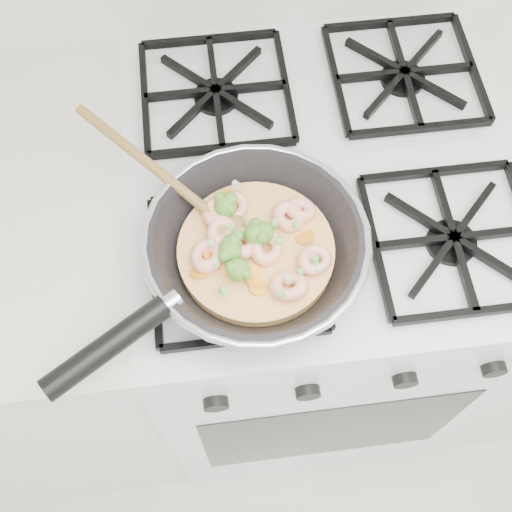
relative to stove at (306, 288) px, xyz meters
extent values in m
cube|color=silver|center=(0.00, 0.00, -0.01)|extent=(0.60, 0.60, 0.90)
cube|color=black|center=(0.00, -0.30, -0.01)|extent=(0.48, 0.00, 0.40)
cube|color=black|center=(0.00, 0.00, 0.45)|extent=(0.56, 0.56, 0.02)
torus|color=silver|center=(-0.12, -0.15, 0.52)|extent=(0.30, 0.30, 0.01)
cylinder|color=black|center=(-0.32, -0.27, 0.52)|extent=(0.16, 0.11, 0.03)
cylinder|color=#F2B869|center=(-0.12, -0.15, 0.48)|extent=(0.21, 0.21, 0.02)
ellipsoid|color=olive|center=(-0.16, -0.11, 0.50)|extent=(0.06, 0.06, 0.01)
cylinder|color=olive|center=(-0.25, -0.02, 0.53)|extent=(0.18, 0.18, 0.06)
torus|color=#FFB796|center=(-0.15, -0.09, 0.50)|extent=(0.07, 0.07, 0.03)
torus|color=#FFB796|center=(-0.06, -0.10, 0.50)|extent=(0.06, 0.06, 0.02)
torus|color=#FFB796|center=(-0.08, -0.11, 0.50)|extent=(0.07, 0.07, 0.02)
torus|color=#FFB796|center=(-0.17, -0.13, 0.50)|extent=(0.06, 0.06, 0.02)
torus|color=#FFB796|center=(-0.09, -0.21, 0.50)|extent=(0.06, 0.06, 0.03)
torus|color=#FFB796|center=(-0.19, -0.16, 0.50)|extent=(0.07, 0.06, 0.02)
torus|color=#FFB796|center=(-0.17, -0.10, 0.50)|extent=(0.05, 0.05, 0.02)
torus|color=#FFB796|center=(-0.16, -0.09, 0.50)|extent=(0.06, 0.06, 0.03)
torus|color=#FFB796|center=(-0.05, -0.18, 0.50)|extent=(0.07, 0.07, 0.02)
torus|color=#FFB796|center=(-0.11, -0.16, 0.50)|extent=(0.07, 0.07, 0.03)
torus|color=#FFB796|center=(-0.14, -0.14, 0.50)|extent=(0.05, 0.05, 0.02)
torus|color=#FFB796|center=(-0.17, -0.13, 0.50)|extent=(0.06, 0.06, 0.03)
ellipsoid|color=#5E9932|center=(-0.12, -0.14, 0.51)|extent=(0.04, 0.04, 0.03)
ellipsoid|color=#5E9932|center=(-0.16, -0.16, 0.51)|extent=(0.04, 0.04, 0.03)
ellipsoid|color=#5E9932|center=(-0.11, -0.14, 0.51)|extent=(0.04, 0.04, 0.03)
ellipsoid|color=#5E9932|center=(-0.15, -0.19, 0.51)|extent=(0.04, 0.04, 0.03)
ellipsoid|color=#5E9932|center=(-0.16, -0.09, 0.51)|extent=(0.04, 0.04, 0.03)
ellipsoid|color=#5E9932|center=(-0.15, -0.15, 0.51)|extent=(0.03, 0.03, 0.03)
cylinder|color=orange|center=(-0.18, -0.15, 0.49)|extent=(0.03, 0.03, 0.01)
cylinder|color=orange|center=(-0.17, -0.11, 0.49)|extent=(0.04, 0.04, 0.00)
cylinder|color=orange|center=(-0.20, -0.17, 0.49)|extent=(0.04, 0.04, 0.01)
cylinder|color=orange|center=(-0.13, -0.21, 0.49)|extent=(0.03, 0.03, 0.00)
cylinder|color=orange|center=(-0.13, -0.18, 0.49)|extent=(0.03, 0.03, 0.01)
cylinder|color=orange|center=(-0.13, -0.20, 0.49)|extent=(0.03, 0.02, 0.01)
cylinder|color=orange|center=(-0.06, -0.14, 0.49)|extent=(0.03, 0.03, 0.01)
cylinder|color=orange|center=(-0.16, -0.09, 0.49)|extent=(0.04, 0.04, 0.00)
cylinder|color=orange|center=(-0.16, -0.07, 0.49)|extent=(0.04, 0.04, 0.01)
cylinder|color=orange|center=(-0.14, -0.08, 0.49)|extent=(0.04, 0.04, 0.01)
cylinder|color=orange|center=(-0.18, -0.10, 0.49)|extent=(0.03, 0.03, 0.01)
cylinder|color=orange|center=(-0.16, -0.17, 0.49)|extent=(0.03, 0.03, 0.01)
cylinder|color=#B8CC90|center=(-0.06, -0.18, 0.51)|extent=(0.01, 0.01, 0.01)
cylinder|color=#5DBA4A|center=(-0.17, -0.21, 0.51)|extent=(0.01, 0.01, 0.01)
cylinder|color=#5DBA4A|center=(-0.05, -0.19, 0.51)|extent=(0.01, 0.01, 0.01)
cylinder|color=#5DBA4A|center=(-0.12, -0.15, 0.51)|extent=(0.01, 0.01, 0.01)
cylinder|color=#B8CC90|center=(-0.15, -0.10, 0.51)|extent=(0.01, 0.01, 0.01)
cylinder|color=#5DBA4A|center=(-0.07, -0.13, 0.52)|extent=(0.01, 0.01, 0.01)
cylinder|color=#5DBA4A|center=(-0.08, -0.20, 0.52)|extent=(0.01, 0.01, 0.01)
cylinder|color=#5DBA4A|center=(-0.10, -0.13, 0.51)|extent=(0.01, 0.01, 0.01)
cylinder|color=#5DBA4A|center=(-0.15, -0.13, 0.51)|extent=(0.01, 0.01, 0.01)
cylinder|color=#B8CC90|center=(-0.14, -0.06, 0.52)|extent=(0.01, 0.01, 0.01)
cylinder|color=#5DBA4A|center=(-0.15, -0.13, 0.51)|extent=(0.01, 0.01, 0.01)
cylinder|color=#5DBA4A|center=(-0.10, -0.15, 0.51)|extent=(0.01, 0.01, 0.01)
cylinder|color=#B8CC90|center=(-0.09, -0.21, 0.51)|extent=(0.01, 0.01, 0.01)
cylinder|color=#B8CC90|center=(-0.18, -0.17, 0.51)|extent=(0.01, 0.01, 0.01)
cylinder|color=#5DBA4A|center=(-0.10, -0.23, 0.52)|extent=(0.01, 0.01, 0.01)
cylinder|color=#B8CC90|center=(-0.05, -0.20, 0.51)|extent=(0.01, 0.01, 0.01)
cylinder|color=#B8CC90|center=(-0.18, -0.15, 0.52)|extent=(0.01, 0.01, 0.01)
camera|label=1|loc=(-0.17, -0.54, 1.24)|focal=45.42mm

